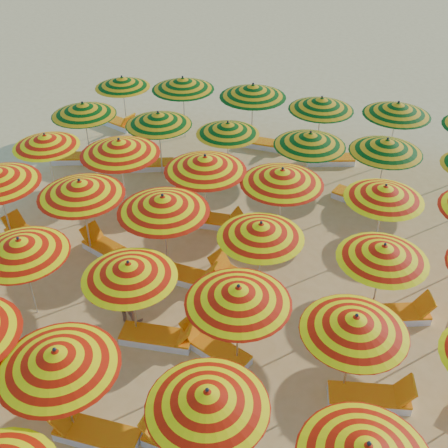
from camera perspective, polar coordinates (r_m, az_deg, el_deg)
The scene contains 46 objects.
ground at distance 15.13m, azimuth -0.55°, elevation -5.99°, with size 120.00×120.00×0.00m, color #E9BB67.
umbrella_8 at distance 10.88m, azimuth -16.63°, elevation -13.00°, with size 2.93×2.93×2.43m.
umbrella_9 at distance 10.02m, azimuth -1.69°, elevation -17.34°, with size 2.21×2.21×2.33m.
umbrella_13 at distance 13.78m, azimuth -20.02°, elevation -2.19°, with size 2.30×2.30×2.37m.
umbrella_14 at distance 12.59m, azimuth -9.64°, elevation -4.66°, with size 2.43×2.43×2.29m.
umbrella_15 at distance 11.67m, azimuth 1.47°, elevation -7.21°, with size 2.46×2.46×2.40m.
umbrella_16 at distance 11.47m, azimuth 13.19°, elevation -9.87°, with size 2.57×2.57×2.32m.
umbrella_19 at distance 15.34m, azimuth -14.39°, elevation 3.55°, with size 2.78×2.78×2.48m.
umbrella_20 at distance 14.25m, azimuth -6.22°, elevation 2.05°, with size 3.06×3.06×2.52m.
umbrella_21 at distance 13.61m, azimuth 3.77°, elevation -0.66°, with size 2.65×2.65×2.29m.
umbrella_22 at distance 13.43m, azimuth 15.90°, elevation -2.79°, with size 2.20×2.20×2.27m.
umbrella_24 at distance 18.61m, azimuth -17.69°, elevation 8.08°, with size 2.73×2.73×2.22m.
umbrella_25 at distance 17.04m, azimuth -10.58°, elevation 7.70°, with size 3.16×3.16×2.54m.
umbrella_26 at distance 15.95m, azimuth -1.93°, elevation 6.17°, with size 2.72×2.72×2.51m.
umbrella_27 at distance 15.47m, azimuth 5.93°, elevation 4.82°, with size 2.83×2.83×2.47m.
umbrella_28 at distance 15.61m, azimuth 16.02°, elevation 3.09°, with size 2.21×2.21×2.28m.
umbrella_30 at distance 20.17m, azimuth -14.11°, elevation 11.26°, with size 2.85×2.85×2.36m.
umbrella_31 at distance 19.00m, azimuth -6.68°, elevation 10.57°, with size 2.95×2.95×2.36m.
umbrella_32 at distance 18.53m, azimuth 0.39°, elevation 9.70°, with size 2.55×2.55×2.22m.
umbrella_33 at distance 17.70m, azimuth 8.74°, elevation 8.51°, with size 2.95×2.95×2.39m.
umbrella_34 at distance 17.84m, azimuth 16.19°, elevation 7.63°, with size 2.54×2.54×2.37m.
umbrella_36 at distance 22.46m, azimuth -10.31°, elevation 14.00°, with size 2.36×2.36×2.24m.
umbrella_37 at distance 21.49m, azimuth -4.20°, elevation 14.05°, with size 2.82×2.82×2.48m.
umbrella_38 at distance 20.62m, azimuth 2.96°, elevation 13.36°, with size 2.68×2.68×2.56m.
umbrella_39 at distance 20.15m, azimuth 9.87°, elevation 11.95°, with size 2.30×2.30×2.42m.
umbrella_40 at distance 20.28m, azimuth 17.21°, elevation 11.11°, with size 2.86×2.86×2.45m.
lounger_8 at distance 12.19m, azimuth -12.96°, elevation -20.04°, with size 1.74×0.61×0.69m.
lounger_9 at distance 11.82m, azimuth -4.12°, elevation -21.36°, with size 1.78×0.74×0.69m.
lounger_13 at distance 13.61m, azimuth -6.67°, elevation -11.35°, with size 1.78×0.75×0.69m.
lounger_14 at distance 13.30m, azimuth -1.01°, elevation -12.48°, with size 1.82×1.19×0.69m.
lounger_15 at distance 12.81m, azimuth 14.71°, elevation -16.66°, with size 1.81×0.91×0.69m.
lounger_17 at distance 17.42m, azimuth -19.15°, elevation -1.26°, with size 1.83×1.13×0.69m.
lounger_18 at distance 16.33m, azimuth -11.65°, elevation -2.56°, with size 1.83×1.15×0.69m.
lounger_19 at distance 15.15m, azimuth -3.92°, elevation -5.28°, with size 1.77×0.72×0.69m.
lounger_20 at distance 15.00m, azimuth 1.42°, elevation -5.68°, with size 1.82×1.23×0.69m.
lounger_21 at distance 14.68m, azimuth 17.06°, elevation -8.76°, with size 1.83×1.13×0.69m.
lounger_23 at distance 17.08m, azimuth 0.00°, elevation 0.21°, with size 1.76×0.68×0.69m.
lounger_24 at distance 16.69m, azimuth 3.51°, elevation -0.83°, with size 1.80×0.84×0.69m.
lounger_25 at distance 21.17m, azimuth -14.68°, elevation 6.53°, with size 1.83×1.10×0.69m.
lounger_26 at distance 20.24m, azimuth -7.69°, elevation 6.00°, with size 1.83×1.15×0.69m.
lounger_27 at distance 19.40m, azimuth -1.47°, elevation 4.93°, with size 1.82×1.00×0.69m.
lounger_28 at distance 18.67m, azimuth 13.68°, elevation 2.50°, with size 1.83×1.11×0.69m.
lounger_29 at distance 23.52m, azimuth -10.80°, elevation 10.10°, with size 1.83×1.13×0.69m.
lounger_30 at distance 21.50m, azimuth 4.43°, elevation 8.10°, with size 1.75×0.64×0.69m.
lounger_31 at distance 20.75m, azimuth 10.60°, elevation 6.49°, with size 1.83×1.07×0.69m.
beachgoer_b at distance 13.86m, azimuth -9.81°, elevation -7.25°, with size 0.71×0.56×1.47m, color tan.
Camera 1 is at (3.38, -10.79, 10.05)m, focal length 45.00 mm.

